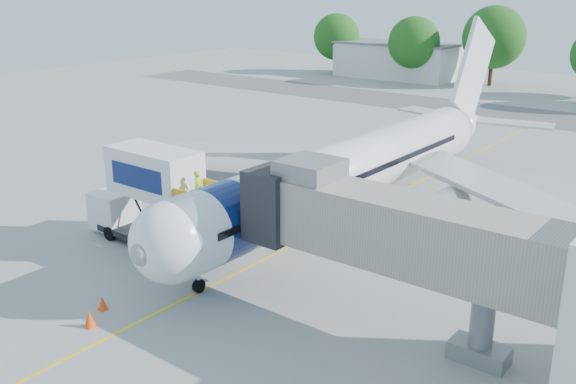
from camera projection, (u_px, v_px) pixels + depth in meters
The scene contains 12 objects.
ground at pixel (317, 233), 36.95m from camera, with size 160.00×160.00×0.00m, color #9A9B98.
guidance_line at pixel (317, 233), 36.95m from camera, with size 0.15×70.00×0.01m, color yellow.
taxiway_strip at pixel (546, 118), 68.44m from camera, with size 120.00×10.00×0.01m, color #59595B.
aircraft at pixel (357, 168), 39.13m from camera, with size 34.17×37.73×11.35m.
jet_bridge at pixel (380, 228), 25.68m from camera, with size 13.90×3.20×6.60m.
catering_hiloader at pixel (148, 196), 34.51m from camera, with size 8.50×2.44×5.50m.
safety_cone_a at pixel (102, 303), 28.15m from camera, with size 0.42×0.42×0.66m.
safety_cone_b at pixel (90, 319), 26.71m from camera, with size 0.47×0.47×0.75m.
outbuilding_left at pixel (397, 60), 97.50m from camera, with size 18.40×8.40×5.30m.
tree_a at pixel (336, 37), 102.06m from camera, with size 7.32×7.32×9.34m.
tree_b at pixel (414, 43), 91.51m from camera, with size 7.36×7.36×9.39m.
tree_c at pixel (494, 37), 88.37m from camera, with size 8.61×8.61×10.98m.
Camera 1 is at (19.84, -28.18, 13.65)m, focal length 40.00 mm.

